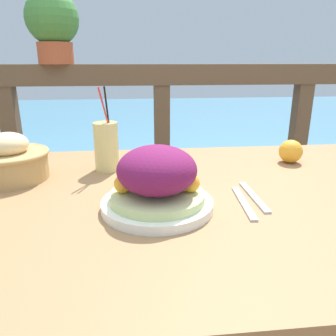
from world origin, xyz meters
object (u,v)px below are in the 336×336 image
object	(u,v)px
drink_glass	(106,146)
salad_plate	(157,182)
potted_plant	(53,24)
bread_basket	(10,161)

from	to	relation	value
drink_glass	salad_plate	bearing A→B (deg)	-65.91
salad_plate	drink_glass	bearing A→B (deg)	114.09
salad_plate	drink_glass	distance (m)	0.31
drink_glass	potted_plant	size ratio (longest dim) A/B	0.84
salad_plate	potted_plant	world-z (taller)	potted_plant
salad_plate	potted_plant	xyz separation A→B (m)	(-0.37, 0.87, 0.39)
salad_plate	drink_glass	world-z (taller)	drink_glass
drink_glass	bread_basket	bearing A→B (deg)	-167.80
drink_glass	bread_basket	world-z (taller)	drink_glass
salad_plate	bread_basket	world-z (taller)	salad_plate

